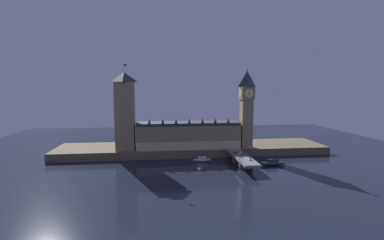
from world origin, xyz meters
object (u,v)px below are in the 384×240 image
at_px(boat_upstream, 202,160).
at_px(car_southbound_lead, 250,159).
at_px(street_lamp_near, 241,156).
at_px(street_lamp_mid, 249,150).
at_px(pedestrian_near_rail, 239,158).
at_px(car_southbound_trail, 243,153).
at_px(car_northbound_lead, 236,153).
at_px(pedestrian_mid_walk, 248,154).
at_px(street_lamp_far, 230,146).
at_px(boat_downstream, 273,163).
at_px(pedestrian_far_rail, 233,153).
at_px(victoria_tower, 125,111).
at_px(clock_tower, 247,106).

bearing_deg(boat_upstream, car_southbound_lead, -38.99).
xyz_separation_m(street_lamp_near, street_lamp_mid, (10.17, 14.72, 0.37)).
bearing_deg(pedestrian_near_rail, car_southbound_trail, 63.60).
xyz_separation_m(car_northbound_lead, pedestrian_mid_walk, (7.03, -6.85, 0.17)).
height_order(pedestrian_near_rail, street_lamp_near, street_lamp_near).
relative_size(car_northbound_lead, street_lamp_far, 0.60).
distance_m(pedestrian_near_rail, street_lamp_mid, 13.39).
distance_m(car_southbound_lead, street_lamp_mid, 10.08).
bearing_deg(boat_downstream, pedestrian_far_rail, 160.47).
height_order(car_southbound_lead, car_southbound_trail, car_southbound_lead).
distance_m(car_southbound_lead, pedestrian_near_rail, 7.05).
relative_size(car_southbound_trail, boat_downstream, 0.25).
bearing_deg(street_lamp_mid, street_lamp_far, 124.64).
bearing_deg(boat_downstream, victoria_tower, 161.07).
xyz_separation_m(clock_tower, car_southbound_lead, (-9.78, -39.80, -32.20)).
xyz_separation_m(clock_tower, street_lamp_mid, (-7.03, -30.85, -28.49)).
bearing_deg(car_southbound_lead, pedestrian_far_rail, 113.76).
bearing_deg(victoria_tower, boat_upstream, -18.92).
relative_size(boat_upstream, boat_downstream, 0.81).
bearing_deg(pedestrian_far_rail, victoria_tower, 161.27).
height_order(car_southbound_lead, pedestrian_far_rail, pedestrian_far_rail).
bearing_deg(street_lamp_far, clock_tower, 43.15).
height_order(car_southbound_trail, pedestrian_near_rail, pedestrian_near_rail).
distance_m(pedestrian_near_rail, street_lamp_far, 23.47).
height_order(car_southbound_trail, street_lamp_mid, street_lamp_mid).
xyz_separation_m(pedestrian_far_rail, street_lamp_mid, (9.77, -7.00, 3.45)).
height_order(clock_tower, victoria_tower, victoria_tower).
height_order(car_southbound_trail, street_lamp_far, street_lamp_far).
bearing_deg(street_lamp_far, boat_downstream, -32.70).
xyz_separation_m(clock_tower, boat_downstream, (9.18, -33.06, -37.77)).
relative_size(street_lamp_near, street_lamp_far, 0.92).
height_order(clock_tower, pedestrian_mid_walk, clock_tower).
height_order(car_southbound_trail, boat_upstream, car_southbound_trail).
distance_m(street_lamp_mid, boat_upstream, 35.51).
distance_m(pedestrian_far_rail, street_lamp_far, 8.47).
xyz_separation_m(car_southbound_lead, pedestrian_far_rail, (-7.03, 15.96, 0.26)).
relative_size(car_southbound_lead, pedestrian_mid_walk, 2.58).
bearing_deg(victoria_tower, car_southbound_lead, -26.47).
bearing_deg(street_lamp_mid, pedestrian_near_rail, -139.01).
bearing_deg(street_lamp_near, car_southbound_lead, 37.81).
height_order(car_northbound_lead, street_lamp_mid, street_lamp_mid).
xyz_separation_m(car_southbound_lead, car_southbound_trail, (-0.00, 14.62, -0.01)).
height_order(car_southbound_trail, pedestrian_far_rail, pedestrian_far_rail).
bearing_deg(victoria_tower, street_lamp_far, -13.60).
distance_m(victoria_tower, street_lamp_mid, 97.75).
bearing_deg(clock_tower, pedestrian_far_rail, -125.17).
distance_m(victoria_tower, street_lamp_near, 95.34).
height_order(street_lamp_near, boat_downstream, street_lamp_near).
relative_size(victoria_tower, boat_upstream, 4.62).
height_order(victoria_tower, car_southbound_trail, victoria_tower).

